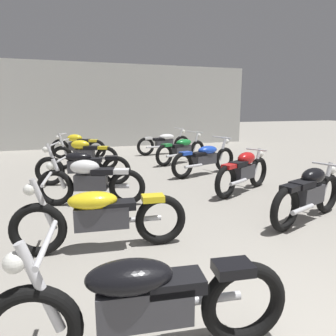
% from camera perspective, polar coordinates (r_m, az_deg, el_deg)
% --- Properties ---
extents(back_wall, '(13.07, 0.24, 3.60)m').
position_cam_1_polar(back_wall, '(14.07, -10.78, 11.23)').
color(back_wall, '#B2B2AD').
rests_on(back_wall, ground).
extents(motorcycle_left_row_0, '(2.17, 0.68, 0.97)m').
position_cam_1_polar(motorcycle_left_row_0, '(2.35, -4.71, -23.38)').
color(motorcycle_left_row_0, black).
rests_on(motorcycle_left_row_0, ground).
extents(motorcycle_left_row_1, '(2.17, 0.68, 0.97)m').
position_cam_1_polar(motorcycle_left_row_1, '(3.97, -12.34, -8.59)').
color(motorcycle_left_row_1, black).
rests_on(motorcycle_left_row_1, ground).
extents(motorcycle_left_row_2, '(1.92, 0.72, 0.88)m').
position_cam_1_polar(motorcycle_left_row_2, '(5.77, -14.13, -2.32)').
color(motorcycle_left_row_2, black).
rests_on(motorcycle_left_row_2, ground).
extents(motorcycle_left_row_3, '(2.12, 0.83, 0.97)m').
position_cam_1_polar(motorcycle_left_row_3, '(7.31, -15.53, 0.41)').
color(motorcycle_left_row_3, black).
rests_on(motorcycle_left_row_3, ground).
extents(motorcycle_left_row_4, '(1.86, 0.85, 0.88)m').
position_cam_1_polar(motorcycle_left_row_4, '(9.11, -15.30, 2.57)').
color(motorcycle_left_row_4, black).
rests_on(motorcycle_left_row_4, ground).
extents(motorcycle_left_row_5, '(1.82, 0.96, 0.88)m').
position_cam_1_polar(motorcycle_left_row_5, '(11.03, -16.34, 3.99)').
color(motorcycle_left_row_5, black).
rests_on(motorcycle_left_row_5, ground).
extents(motorcycle_right_row_1, '(1.89, 0.79, 0.88)m').
position_cam_1_polar(motorcycle_right_row_1, '(5.31, 24.62, -4.22)').
color(motorcycle_right_row_1, black).
rests_on(motorcycle_right_row_1, ground).
extents(motorcycle_right_row_2, '(1.80, 1.01, 0.88)m').
position_cam_1_polar(motorcycle_right_row_2, '(6.65, 13.80, -0.51)').
color(motorcycle_right_row_2, black).
rests_on(motorcycle_right_row_2, ground).
extents(motorcycle_right_row_3, '(2.10, 0.91, 0.97)m').
position_cam_1_polar(motorcycle_right_row_3, '(8.17, 6.86, 1.86)').
color(motorcycle_right_row_3, black).
rests_on(motorcycle_right_row_3, ground).
extents(motorcycle_right_row_4, '(2.01, 1.08, 0.97)m').
position_cam_1_polar(motorcycle_right_row_4, '(9.79, 2.59, 3.52)').
color(motorcycle_right_row_4, black).
rests_on(motorcycle_right_row_4, ground).
extents(motorcycle_right_row_5, '(2.17, 0.68, 0.97)m').
position_cam_1_polar(motorcycle_right_row_5, '(11.63, -0.65, 4.77)').
color(motorcycle_right_row_5, black).
rests_on(motorcycle_right_row_5, ground).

